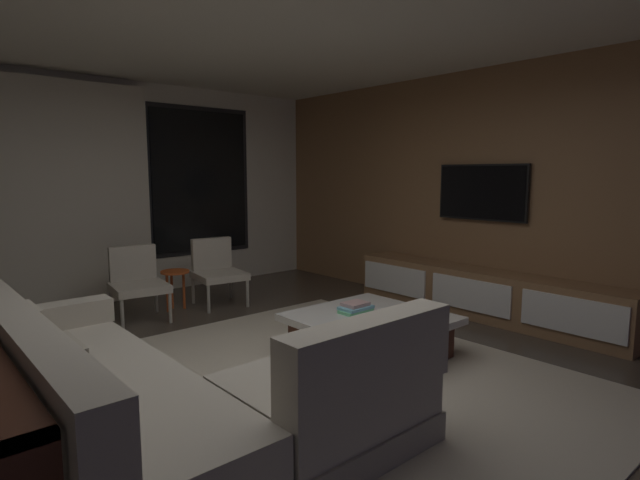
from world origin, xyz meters
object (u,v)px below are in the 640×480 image
object	(u,v)px
media_console	(485,295)
mounted_tv	(482,192)
book_stack_on_coffee_table	(356,308)
accent_chair_near_window	(217,268)
coffee_table	(370,335)
accent_chair_by_curtain	(137,279)
side_stool	(175,278)
sectional_couch	(159,400)

from	to	relation	value
media_console	mounted_tv	size ratio (longest dim) A/B	2.91
book_stack_on_coffee_table	accent_chair_near_window	xyz separation A→B (m)	(-0.07, 2.26, 0.04)
coffee_table	accent_chair_near_window	distance (m)	2.44
book_stack_on_coffee_table	accent_chair_near_window	size ratio (longest dim) A/B	0.38
coffee_table	media_console	size ratio (longest dim) A/B	0.37
accent_chair_by_curtain	mounted_tv	xyz separation A→B (m)	(3.01, -2.24, 0.92)
book_stack_on_coffee_table	side_stool	world-z (taller)	side_stool
media_console	mounted_tv	xyz separation A→B (m)	(0.18, 0.20, 1.10)
accent_chair_by_curtain	side_stool	xyz separation A→B (m)	(0.46, 0.07, -0.06)
media_console	accent_chair_near_window	bearing A→B (deg)	127.30
side_stool	accent_chair_by_curtain	bearing A→B (deg)	-171.15
coffee_table	media_console	xyz separation A→B (m)	(1.78, -0.02, 0.06)
book_stack_on_coffee_table	accent_chair_by_curtain	size ratio (longest dim) A/B	0.38
accent_chair_by_curtain	mounted_tv	distance (m)	3.86
side_stool	sectional_couch	bearing A→B (deg)	-116.88
sectional_couch	coffee_table	world-z (taller)	sectional_couch
accent_chair_near_window	mounted_tv	size ratio (longest dim) A/B	0.73
coffee_table	book_stack_on_coffee_table	xyz separation A→B (m)	(-0.02, 0.16, 0.21)
mounted_tv	sectional_couch	bearing A→B (deg)	-174.25
coffee_table	accent_chair_by_curtain	xyz separation A→B (m)	(-1.06, 2.42, 0.25)
book_stack_on_coffee_table	accent_chair_by_curtain	distance (m)	2.48
sectional_couch	accent_chair_by_curtain	xyz separation A→B (m)	(0.91, 2.63, 0.14)
sectional_couch	accent_chair_near_window	distance (m)	3.25
book_stack_on_coffee_table	accent_chair_by_curtain	bearing A→B (deg)	114.75
sectional_couch	accent_chair_by_curtain	size ratio (longest dim) A/B	3.21
book_stack_on_coffee_table	mounted_tv	size ratio (longest dim) A/B	0.28
accent_chair_by_curtain	mounted_tv	world-z (taller)	mounted_tv
sectional_couch	book_stack_on_coffee_table	distance (m)	1.99
side_stool	book_stack_on_coffee_table	bearing A→B (deg)	-76.04
accent_chair_near_window	accent_chair_by_curtain	size ratio (longest dim) A/B	1.00
media_console	mounted_tv	bearing A→B (deg)	47.60
sectional_couch	side_stool	bearing A→B (deg)	63.12
accent_chair_near_window	accent_chair_by_curtain	bearing A→B (deg)	-179.37
side_stool	media_console	size ratio (longest dim) A/B	0.15
coffee_table	mounted_tv	distance (m)	2.28
accent_chair_near_window	media_console	size ratio (longest dim) A/B	0.25
accent_chair_near_window	media_console	world-z (taller)	accent_chair_near_window
accent_chair_near_window	mounted_tv	bearing A→B (deg)	-47.72
sectional_couch	book_stack_on_coffee_table	size ratio (longest dim) A/B	8.36
accent_chair_by_curtain	accent_chair_near_window	bearing A→B (deg)	0.63
sectional_couch	coffee_table	bearing A→B (deg)	6.36
accent_chair_by_curtain	media_console	bearing A→B (deg)	-40.72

